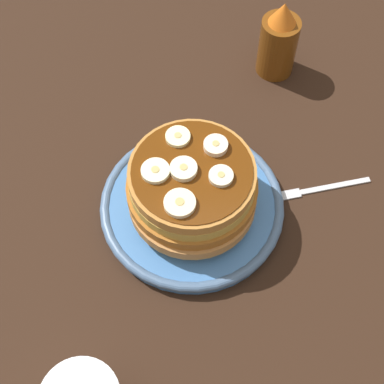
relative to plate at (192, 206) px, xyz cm
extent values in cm
cube|color=black|center=(0.00, 0.00, -2.66)|extent=(140.00, 140.00, 3.00)
cylinder|color=#3F72B2|center=(0.00, 0.00, -0.27)|extent=(22.43, 22.43, 1.80)
torus|color=#496588|center=(0.00, 0.00, 0.36)|extent=(23.02, 23.02, 1.26)
cylinder|color=tan|center=(-0.15, 0.36, 1.40)|extent=(14.84, 14.84, 1.54)
cylinder|color=#B37A41|center=(-0.41, -0.55, 2.94)|extent=(15.44, 15.44, 1.54)
cylinder|color=#A46124|center=(-0.30, -0.14, 4.48)|extent=(15.64, 15.64, 1.54)
cylinder|color=gold|center=(-0.16, 0.06, 6.02)|extent=(14.85, 14.85, 1.54)
cylinder|color=#BB7B36|center=(0.06, -0.07, 7.56)|extent=(14.75, 14.75, 1.54)
cylinder|color=#592B0A|center=(0.00, 0.00, 8.41)|extent=(13.90, 13.90, 0.16)
cylinder|color=#F3E8BF|center=(-0.95, -0.38, 8.78)|extent=(3.12, 3.12, 0.88)
cylinder|color=tan|center=(-0.95, -0.38, 9.26)|extent=(0.87, 0.87, 0.08)
cylinder|color=#F8F3B5|center=(-1.35, 4.55, 8.66)|extent=(2.93, 2.93, 0.66)
cylinder|color=tan|center=(-1.35, 4.55, 9.03)|extent=(0.82, 0.82, 0.08)
cylinder|color=beige|center=(3.16, -1.17, 8.70)|extent=(2.79, 2.79, 0.73)
cylinder|color=tan|center=(3.16, -1.17, 9.11)|extent=(0.78, 0.78, 0.08)
cylinder|color=#FBE0BB|center=(2.92, 2.94, 8.79)|extent=(2.84, 2.84, 0.92)
cylinder|color=tan|center=(2.92, 2.94, 9.29)|extent=(0.80, 0.80, 0.08)
cylinder|color=#F9E5B6|center=(-1.61, -4.33, 8.73)|extent=(3.53, 3.53, 0.79)
cylinder|color=tan|center=(-1.61, -4.33, 9.17)|extent=(0.99, 0.99, 0.08)
cylinder|color=#EDE9BC|center=(-4.11, -0.26, 8.69)|extent=(3.28, 3.28, 0.71)
cylinder|color=tan|center=(-4.11, -0.26, 9.09)|extent=(0.92, 0.92, 0.08)
cube|color=silver|center=(18.83, 2.36, -0.91)|extent=(9.50, 2.07, 0.50)
cube|color=silver|center=(12.40, 1.41, -0.91)|extent=(3.65, 1.75, 0.50)
cylinder|color=brown|center=(13.66, 23.13, 3.31)|extent=(5.43, 5.43, 8.95)
cone|color=orange|center=(13.66, 23.13, 9.41)|extent=(3.80, 3.80, 3.26)
camera|label=1|loc=(-2.28, -34.54, 63.21)|focal=53.80mm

